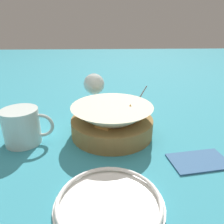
% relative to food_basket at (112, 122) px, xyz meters
% --- Properties ---
extents(ground_plane, '(4.00, 4.00, 0.00)m').
position_rel_food_basket_xyz_m(ground_plane, '(-0.02, 0.04, -0.04)').
color(ground_plane, teal).
extents(food_basket, '(0.23, 0.23, 0.09)m').
position_rel_food_basket_xyz_m(food_basket, '(0.00, 0.00, 0.00)').
color(food_basket, olive).
rests_on(food_basket, ground_plane).
extents(sauce_cup, '(0.06, 0.06, 0.10)m').
position_rel_food_basket_xyz_m(sauce_cup, '(0.09, 0.16, -0.02)').
color(sauce_cup, '#B7B7BC').
rests_on(sauce_cup, ground_plane).
extents(wine_glass, '(0.07, 0.07, 0.14)m').
position_rel_food_basket_xyz_m(wine_glass, '(-0.05, 0.18, 0.06)').
color(wine_glass, silver).
rests_on(wine_glass, ground_plane).
extents(beer_mug, '(0.13, 0.10, 0.10)m').
position_rel_food_basket_xyz_m(beer_mug, '(-0.24, -0.04, 0.01)').
color(beer_mug, silver).
rests_on(beer_mug, ground_plane).
extents(side_plate, '(0.20, 0.20, 0.01)m').
position_rel_food_basket_xyz_m(side_plate, '(-0.02, -0.27, -0.03)').
color(side_plate, white).
rests_on(side_plate, ground_plane).
extents(napkin, '(0.14, 0.10, 0.01)m').
position_rel_food_basket_xyz_m(napkin, '(0.20, -0.14, -0.03)').
color(napkin, '#38608E').
rests_on(napkin, ground_plane).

